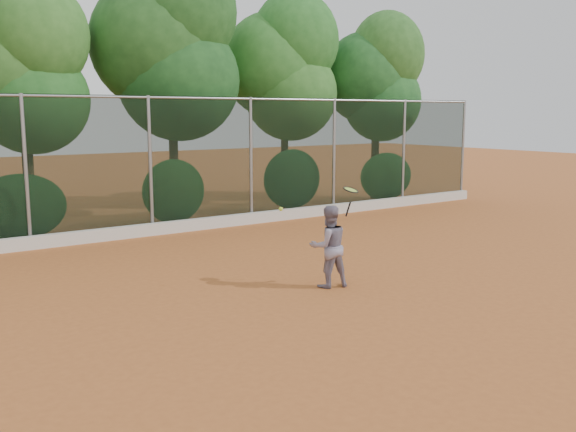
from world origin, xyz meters
TOP-DOWN VIEW (x-y plane):
  - ground at (0.00, 0.00)m, footprint 80.00×80.00m
  - concrete_curb at (0.00, 6.82)m, footprint 24.00×0.20m
  - tennis_player at (0.48, 0.44)m, footprint 0.83×0.71m
  - chainlink_fence at (-0.00, 7.00)m, footprint 24.09×0.09m
  - foliage_backdrop at (-0.55, 8.98)m, footprint 23.70×3.63m
  - tennis_racket at (0.91, 0.36)m, footprint 0.36×0.35m
  - tennis_ball_in_flight at (-0.31, 0.78)m, footprint 0.07×0.07m

SIDE VIEW (x-z plane):
  - ground at x=0.00m, z-range 0.00..0.00m
  - concrete_curb at x=0.00m, z-range 0.00..0.30m
  - tennis_player at x=0.48m, z-range 0.00..1.47m
  - tennis_ball_in_flight at x=-0.31m, z-range 1.40..1.47m
  - tennis_racket at x=0.91m, z-range 1.41..1.95m
  - chainlink_fence at x=0.00m, z-range 0.11..3.61m
  - foliage_backdrop at x=-0.55m, z-range 0.63..8.18m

